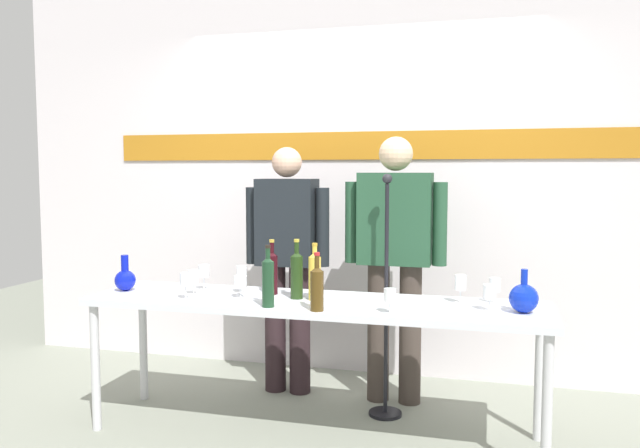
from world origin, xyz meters
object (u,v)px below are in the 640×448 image
object	(u,v)px
wine_bottle_0	(315,275)
wine_glass_right_1	(489,293)
wine_glass_left_3	(241,282)
wine_bottle_2	(272,271)
wine_glass_left_0	(185,280)
decanter_blue_left	(125,279)
wine_glass_left_2	(193,277)
presenter_left	(287,255)
wine_bottle_1	(317,287)
decanter_blue_right	(524,298)
wine_glass_left_1	(242,274)
presenter_right	(395,250)
microphone_stand	(386,337)
wine_bottle_4	(297,273)
wine_glass_left_4	(204,272)
wine_glass_right_2	(495,286)
wine_glass_right_3	(390,296)
display_table	(313,311)
wine_glass_right_0	(461,283)
wine_bottle_3	(268,280)

from	to	relation	value
wine_bottle_0	wine_glass_right_1	size ratio (longest dim) A/B	2.33
wine_glass_left_3	wine_bottle_2	bearing A→B (deg)	49.76
wine_glass_left_0	decanter_blue_left	bearing A→B (deg)	163.39
wine_glass_left_3	wine_glass_left_2	bearing A→B (deg)	175.74
presenter_left	wine_bottle_1	size ratio (longest dim) A/B	5.44
decanter_blue_right	wine_glass_left_1	size ratio (longest dim) A/B	1.37
presenter_right	wine_glass_left_0	distance (m)	1.33
wine_bottle_0	microphone_stand	bearing A→B (deg)	49.03
wine_bottle_2	wine_glass_left_2	bearing A→B (deg)	-162.84
wine_bottle_4	wine_glass_right_1	world-z (taller)	wine_bottle_4
wine_glass_left_4	wine_glass_right_2	bearing A→B (deg)	1.98
wine_glass_right_2	decanter_blue_left	bearing A→B (deg)	-174.31
wine_glass_right_2	wine_glass_right_3	size ratio (longest dim) A/B	1.08
display_table	wine_glass_left_3	size ratio (longest dim) A/B	20.14
wine_bottle_1	wine_glass_right_0	distance (m)	0.80
wine_glass_left_1	microphone_stand	world-z (taller)	microphone_stand
wine_bottle_3	wine_glass_left_3	size ratio (longest dim) A/B	2.58
wine_glass_left_2	wine_bottle_4	bearing A→B (deg)	4.51
display_table	wine_glass_left_2	world-z (taller)	wine_glass_left_2
wine_bottle_4	microphone_stand	bearing A→B (deg)	40.17
decanter_blue_right	presenter_right	xyz separation A→B (m)	(-0.75, 0.67, 0.14)
presenter_left	wine_glass_left_2	world-z (taller)	presenter_left
presenter_left	wine_glass_left_0	world-z (taller)	presenter_left
wine_glass_right_0	wine_bottle_0	bearing A→B (deg)	-170.66
presenter_left	wine_bottle_1	distance (m)	1.00
wine_glass_left_3	wine_glass_right_0	bearing A→B (deg)	8.85
presenter_left	wine_glass_left_3	world-z (taller)	presenter_left
wine_glass_right_2	wine_glass_left_0	bearing A→B (deg)	-168.08
wine_bottle_0	microphone_stand	size ratio (longest dim) A/B	0.22
display_table	wine_bottle_0	world-z (taller)	wine_bottle_0
wine_glass_left_4	wine_bottle_2	bearing A→B (deg)	-2.99
wine_glass_left_3	microphone_stand	bearing A→B (deg)	30.63
wine_glass_left_0	wine_glass_left_3	distance (m)	0.30
wine_bottle_2	wine_bottle_4	world-z (taller)	wine_bottle_4
decanter_blue_right	presenter_left	xyz separation A→B (m)	(-1.47, 0.67, 0.08)
display_table	wine_glass_right_1	bearing A→B (deg)	-1.52
wine_bottle_4	wine_glass_left_2	xyz separation A→B (m)	(-0.61, -0.05, -0.04)
decanter_blue_left	microphone_stand	size ratio (longest dim) A/B	0.15
wine_glass_left_3	microphone_stand	world-z (taller)	microphone_stand
decanter_blue_left	wine_glass_left_0	distance (m)	0.49
presenter_left	wine_bottle_4	xyz separation A→B (m)	(0.26, -0.62, -0.02)
display_table	wine_glass_right_3	xyz separation A→B (m)	(0.46, -0.21, 0.15)
wine_glass_right_2	wine_glass_right_0	bearing A→B (deg)	-164.19
wine_bottle_2	wine_glass_left_0	size ratio (longest dim) A/B	2.15
wine_bottle_2	wine_bottle_1	bearing A→B (deg)	-44.20
wine_bottle_1	wine_glass_right_2	bearing A→B (deg)	26.69
wine_glass_right_2	wine_glass_left_1	bearing A→B (deg)	-175.66
presenter_right	microphone_stand	world-z (taller)	presenter_right
wine_glass_left_4	wine_glass_right_1	distance (m)	1.66
wine_glass_left_2	microphone_stand	distance (m)	1.20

